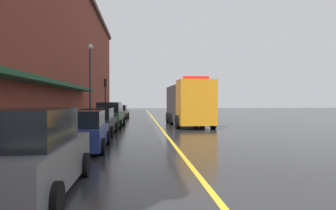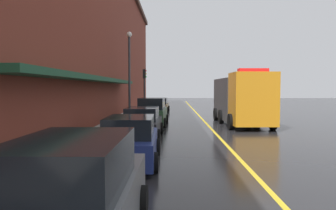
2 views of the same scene
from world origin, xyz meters
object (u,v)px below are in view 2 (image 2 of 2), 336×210
(parked_car_5, at_px, (159,105))
(street_lamp_left, at_px, (129,65))
(parked_car_1, at_px, (131,141))
(parking_meter_1, at_px, (54,150))
(utility_truck, at_px, (241,99))
(parked_car_4, at_px, (155,109))
(parking_meter_0, at_px, (147,102))
(parked_car_0, at_px, (75,201))
(parked_car_3, at_px, (152,113))
(parked_car_2, at_px, (143,123))
(traffic_light_near, at_px, (144,82))

(parked_car_5, xyz_separation_m, street_lamp_left, (-2.04, -8.38, 3.66))
(parked_car_1, height_order, street_lamp_left, street_lamp_left)
(parked_car_1, distance_m, street_lamp_left, 15.72)
(parked_car_5, bearing_deg, parking_meter_1, 178.82)
(parked_car_5, distance_m, utility_truck, 13.17)
(parked_car_4, distance_m, parking_meter_0, 7.62)
(parked_car_4, bearing_deg, street_lamp_left, 141.28)
(parked_car_5, relative_size, street_lamp_left, 0.68)
(parking_meter_1, bearing_deg, parking_meter_0, 90.00)
(parked_car_4, xyz_separation_m, parking_meter_0, (-1.32, 7.49, 0.32))
(parked_car_0, distance_m, parked_car_5, 29.69)
(parking_meter_0, bearing_deg, parked_car_4, -80.02)
(parked_car_1, relative_size, utility_truck, 0.52)
(utility_truck, bearing_deg, parked_car_3, -86.52)
(parked_car_1, relative_size, parking_meter_0, 3.25)
(parked_car_0, height_order, parked_car_5, parked_car_0)
(parking_meter_1, bearing_deg, utility_truck, 63.00)
(parked_car_2, bearing_deg, street_lamp_left, 12.59)
(parked_car_1, bearing_deg, parked_car_0, 178.27)
(parked_car_0, distance_m, utility_truck, 19.25)
(parked_car_2, height_order, parking_meter_0, parked_car_2)
(parked_car_4, bearing_deg, parked_car_5, -0.45)
(parked_car_4, distance_m, traffic_light_near, 4.70)
(parked_car_1, bearing_deg, parked_car_2, -0.14)
(parked_car_0, relative_size, parked_car_2, 0.99)
(parked_car_1, bearing_deg, parked_car_3, -1.29)
(parked_car_5, height_order, parking_meter_1, parked_car_5)
(parked_car_2, height_order, traffic_light_near, traffic_light_near)
(parked_car_1, xyz_separation_m, utility_truck, (6.26, 12.01, 1.04))
(parked_car_2, distance_m, parked_car_4, 11.75)
(parking_meter_0, height_order, parking_meter_1, same)
(parked_car_0, xyz_separation_m, parked_car_2, (-0.07, 11.90, -0.11))
(parking_meter_0, distance_m, traffic_light_near, 4.22)
(parked_car_5, xyz_separation_m, utility_truck, (6.29, -11.52, 1.07))
(parked_car_0, height_order, parked_car_4, parked_car_0)
(parked_car_2, height_order, parked_car_3, parked_car_3)
(street_lamp_left, xyz_separation_m, traffic_light_near, (0.66, 6.17, -1.24))
(parked_car_2, relative_size, parking_meter_0, 3.62)
(parked_car_2, bearing_deg, parked_car_5, 0.60)
(parked_car_0, distance_m, traffic_light_near, 27.61)
(parked_car_3, xyz_separation_m, parked_car_4, (-0.15, 6.04, -0.15))
(parked_car_5, distance_m, parking_meter_0, 2.07)
(street_lamp_left, bearing_deg, utility_truck, -20.66)
(parked_car_1, relative_size, parked_car_2, 0.90)
(parked_car_3, bearing_deg, parked_car_5, 2.23)
(parking_meter_1, bearing_deg, parked_car_3, 84.27)
(parked_car_5, distance_m, traffic_light_near, 3.55)
(street_lamp_left, relative_size, traffic_light_near, 1.61)
(utility_truck, bearing_deg, parking_meter_0, -150.90)
(parked_car_2, bearing_deg, parked_car_4, 1.04)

